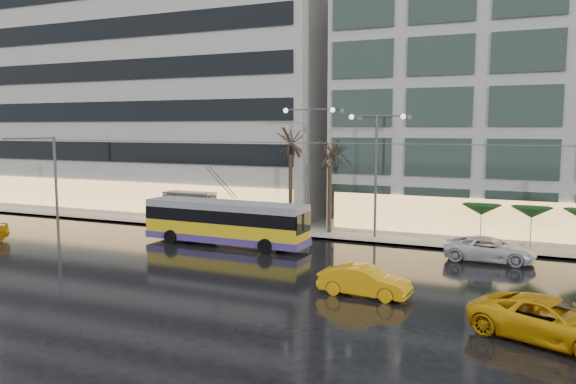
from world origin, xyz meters
The scene contains 20 objects.
ground centered at (0.00, 0.00, 0.00)m, with size 140.00×140.00×0.00m, color black.
sidewalk centered at (2.00, 14.00, 0.07)m, with size 80.00×10.00×0.15m, color gray.
kerb centered at (2.00, 9.05, 0.07)m, with size 80.00×0.10×0.15m, color slate.
building_left centered at (-16.00, 19.00, 11.15)m, with size 34.00×14.00×22.00m, color #B1AEA9.
building_right centered at (19.00, 19.00, 12.65)m, with size 32.00×14.00×25.00m, color #B1AEA9.
trolleybus centered at (-1.60, 4.91, 1.42)m, with size 11.41×4.58×5.26m.
catenary centered at (1.00, 7.94, 4.25)m, with size 42.24×5.12×7.00m.
bus_shelter centered at (-8.38, 10.69, 1.96)m, with size 4.20×1.60×2.51m.
street_lamp_near centered at (2.00, 10.80, 5.99)m, with size 3.96×0.36×9.03m.
street_lamp_far centered at (7.00, 10.80, 5.71)m, with size 3.96×0.36×8.53m.
tree_a centered at (0.50, 11.00, 7.09)m, with size 3.20×3.20×8.40m.
tree_b centered at (3.50, 11.20, 6.40)m, with size 3.20×3.20×7.70m.
parasol_a centered at (14.00, 11.00, 2.45)m, with size 2.50×2.50×2.65m.
parasol_b centered at (17.00, 11.00, 2.45)m, with size 2.50×2.50×2.65m.
taxi_b centered at (9.92, -2.43, 0.70)m, with size 1.48×4.25×1.40m, color #FBA60D.
taxi_c centered at (17.67, -5.21, 0.79)m, with size 2.61×5.66×1.57m, color #E7A50C.
sedan_silver centered at (14.82, 6.99, 0.71)m, with size 2.36×5.11×1.42m, color silver.
pedestrian_a centered at (-8.06, 10.36, 1.56)m, with size 1.27×1.28×2.19m.
pedestrian_b centered at (-6.52, 10.99, 1.09)m, with size 0.92×0.72×1.88m.
pedestrian_c centered at (-8.43, 11.84, 1.27)m, with size 1.14×1.14×2.11m.
Camera 1 is at (16.66, -27.11, 7.78)m, focal length 35.00 mm.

